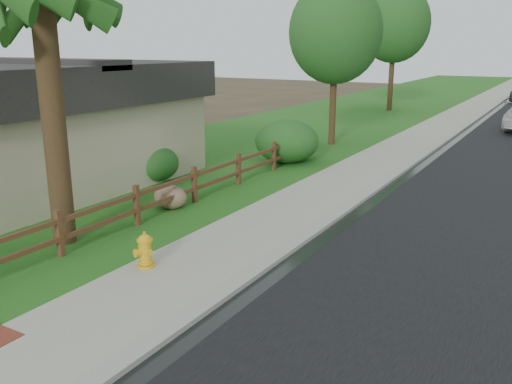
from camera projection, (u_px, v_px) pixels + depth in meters
The scene contains 14 objects.
ground at pixel (79, 374), 7.60m from camera, with size 120.00×120.00×0.00m, color #3C3221.
curb at pixel (485, 112), 36.55m from camera, with size 0.40×90.00×0.12m, color gray.
wet_gutter at pixel (491, 113), 36.39m from camera, with size 0.50×90.00×0.00m, color black.
sidewalk at pixel (465, 111), 37.18m from camera, with size 2.20×90.00×0.10m, color #9D9589.
grass_strip at pixel (437, 110), 38.11m from camera, with size 1.60×90.00×0.06m, color #215618.
lawn_near at pixel (366, 106), 40.65m from camera, with size 9.00×90.00×0.04m, color #215618.
ranch_fence at pixel (168, 193), 14.52m from camera, with size 0.12×16.92×1.10m.
house at pixel (5, 118), 18.24m from camera, with size 10.60×9.60×4.05m.
fire_hydrant at pixel (145, 251), 10.91m from camera, with size 0.49×0.40×0.75m.
boulder at pixel (170, 197), 15.13m from camera, with size 1.02×0.76×0.68m, color brown.
shrub_b at pixel (152, 163), 18.10m from camera, with size 1.77×1.77×1.24m, color #1F4D1B.
shrub_d at pixel (287, 141), 20.94m from camera, with size 2.46×2.46×1.68m, color #1F4D1B.
tree_near_left at pixel (335, 32), 23.60m from camera, with size 4.08×4.08×7.23m.
tree_mid_left at pixel (395, 24), 36.07m from camera, with size 4.69×4.69×8.39m.
Camera 1 is at (5.51, -4.49, 4.47)m, focal length 38.00 mm.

